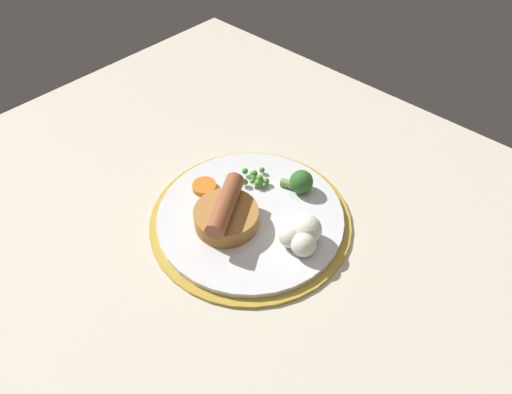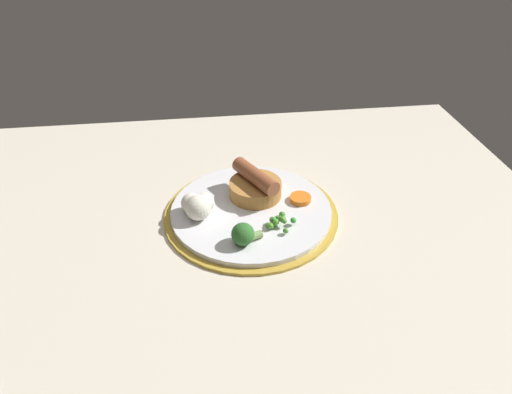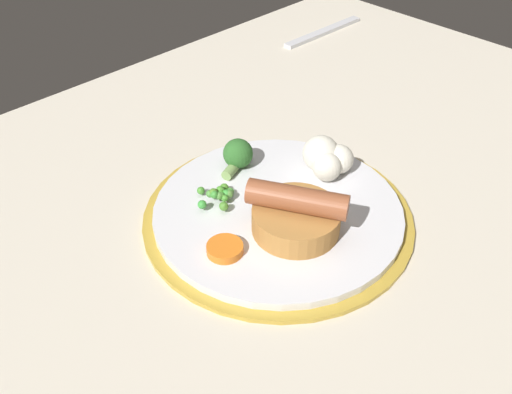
% 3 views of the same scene
% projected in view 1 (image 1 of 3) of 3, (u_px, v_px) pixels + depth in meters
% --- Properties ---
extents(dining_table, '(1.10, 0.80, 0.03)m').
position_uv_depth(dining_table, '(277.00, 234.00, 0.66)').
color(dining_table, beige).
rests_on(dining_table, ground).
extents(dinner_plate, '(0.29, 0.29, 0.01)m').
position_uv_depth(dinner_plate, '(250.00, 218.00, 0.65)').
color(dinner_plate, '#B79333').
rests_on(dinner_plate, dining_table).
extents(sausage_pudding, '(0.09, 0.10, 0.05)m').
position_uv_depth(sausage_pudding, '(226.00, 214.00, 0.62)').
color(sausage_pudding, '#AD7538').
rests_on(sausage_pudding, dinner_plate).
extents(pea_pile, '(0.05, 0.05, 0.02)m').
position_uv_depth(pea_pile, '(255.00, 178.00, 0.68)').
color(pea_pile, '#4D832A').
rests_on(pea_pile, dinner_plate).
extents(broccoli_floret_near, '(0.05, 0.03, 0.03)m').
position_uv_depth(broccoli_floret_near, '(300.00, 182.00, 0.67)').
color(broccoli_floret_near, '#2D6628').
rests_on(broccoli_floret_near, dinner_plate).
extents(cauliflower_floret, '(0.05, 0.06, 0.04)m').
position_uv_depth(cauliflower_floret, '(302.00, 235.00, 0.60)').
color(cauliflower_floret, silver).
rests_on(cauliflower_floret, dinner_plate).
extents(carrot_slice_0, '(0.04, 0.04, 0.01)m').
position_uv_depth(carrot_slice_0, '(204.00, 187.00, 0.68)').
color(carrot_slice_0, orange).
rests_on(carrot_slice_0, dinner_plate).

